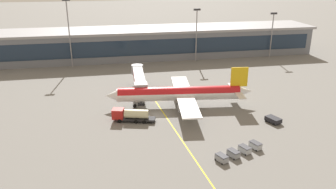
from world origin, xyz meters
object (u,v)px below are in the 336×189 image
(baggage_cart_0, at_px, (222,158))
(baggage_cart_2, at_px, (245,149))
(pushback_tug, at_px, (274,120))
(baggage_cart_3, at_px, (255,145))
(baggage_cart_1, at_px, (233,154))
(fuel_tanker, at_px, (131,115))
(main_airliner, at_px, (180,93))

(baggage_cart_0, relative_size, baggage_cart_2, 1.00)
(pushback_tug, xyz_separation_m, baggage_cart_3, (-10.07, -11.39, -0.07))
(baggage_cart_0, distance_m, baggage_cart_1, 3.20)
(fuel_tanker, bearing_deg, baggage_cart_1, -48.46)
(baggage_cart_2, height_order, baggage_cart_3, same)
(fuel_tanker, bearing_deg, baggage_cart_2, -42.68)
(main_airliner, xyz_separation_m, pushback_tug, (20.60, -15.17, -2.97))
(main_airliner, xyz_separation_m, baggage_cart_3, (10.53, -26.56, -3.04))
(pushback_tug, relative_size, baggage_cart_3, 1.44)
(main_airliner, relative_size, baggage_cart_3, 13.62)
(baggage_cart_3, bearing_deg, main_airliner, 111.63)
(main_airliner, distance_m, baggage_cart_3, 28.73)
(pushback_tug, distance_m, baggage_cart_3, 15.21)
(main_airliner, bearing_deg, baggage_cart_2, -74.76)
(main_airliner, relative_size, fuel_tanker, 3.73)
(pushback_tug, distance_m, baggage_cart_0, 24.19)
(pushback_tug, relative_size, baggage_cart_0, 1.44)
(baggage_cart_1, height_order, baggage_cart_2, same)
(baggage_cart_3, bearing_deg, baggage_cart_0, -157.89)
(baggage_cart_0, bearing_deg, baggage_cart_2, 22.11)
(main_airliner, height_order, baggage_cart_2, main_airliner)
(pushback_tug, distance_m, baggage_cart_2, 18.13)
(main_airliner, height_order, pushback_tug, main_airliner)
(fuel_tanker, xyz_separation_m, baggage_cart_2, (22.03, -20.32, -0.96))
(pushback_tug, xyz_separation_m, baggage_cart_2, (-13.04, -12.60, -0.07))
(baggage_cart_3, bearing_deg, pushback_tug, 48.52)
(baggage_cart_3, bearing_deg, fuel_tanker, 142.60)
(baggage_cart_0, bearing_deg, pushback_tug, 38.35)
(baggage_cart_2, xyz_separation_m, baggage_cart_3, (2.96, 1.20, 0.00))
(fuel_tanker, height_order, baggage_cart_3, fuel_tanker)
(baggage_cart_0, height_order, baggage_cart_1, same)
(fuel_tanker, relative_size, pushback_tug, 2.54)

